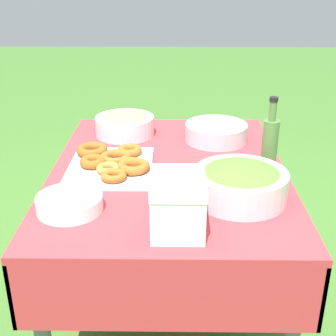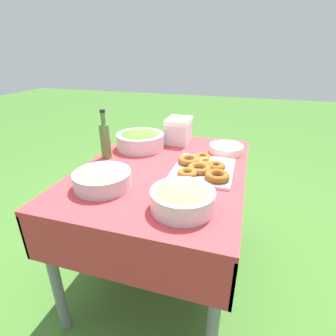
# 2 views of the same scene
# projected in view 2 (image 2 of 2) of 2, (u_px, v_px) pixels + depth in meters

# --- Properties ---
(ground_plane) EXTENTS (14.00, 14.00, 0.00)m
(ground_plane) POSITION_uv_depth(u_px,v_px,m) (164.00, 268.00, 1.72)
(ground_plane) COLOR #3D6B28
(picnic_table) EXTENTS (1.16, 0.86, 0.73)m
(picnic_table) POSITION_uv_depth(u_px,v_px,m) (164.00, 184.00, 1.46)
(picnic_table) COLOR #B73338
(picnic_table) RESTS_ON ground_plane
(salad_bowl) EXTENTS (0.30, 0.30, 0.12)m
(salad_bowl) POSITION_uv_depth(u_px,v_px,m) (140.00, 139.00, 1.67)
(salad_bowl) COLOR silver
(salad_bowl) RESTS_ON picnic_table
(pasta_bowl) EXTENTS (0.26, 0.26, 0.10)m
(pasta_bowl) POSITION_uv_depth(u_px,v_px,m) (102.00, 177.00, 1.20)
(pasta_bowl) COLOR #B2B7BC
(pasta_bowl) RESTS_ON picnic_table
(donut_platter) EXTENTS (0.36, 0.33, 0.05)m
(donut_platter) POSITION_uv_depth(u_px,v_px,m) (203.00, 168.00, 1.36)
(donut_platter) COLOR silver
(donut_platter) RESTS_ON picnic_table
(plate_stack) EXTENTS (0.21, 0.21, 0.05)m
(plate_stack) POSITION_uv_depth(u_px,v_px,m) (226.00, 149.00, 1.61)
(plate_stack) COLOR white
(plate_stack) RESTS_ON picnic_table
(olive_oil_bottle) EXTENTS (0.06, 0.06, 0.28)m
(olive_oil_bottle) POSITION_uv_depth(u_px,v_px,m) (105.00, 140.00, 1.50)
(olive_oil_bottle) COLOR #4C7238
(olive_oil_bottle) RESTS_ON picnic_table
(fruit_bowl) EXTENTS (0.26, 0.26, 0.10)m
(fruit_bowl) POSITION_uv_depth(u_px,v_px,m) (183.00, 197.00, 1.03)
(fruit_bowl) COLOR silver
(fruit_bowl) RESTS_ON picnic_table
(cooler_box) EXTENTS (0.19, 0.15, 0.16)m
(cooler_box) POSITION_uv_depth(u_px,v_px,m) (179.00, 130.00, 1.77)
(cooler_box) COLOR silver
(cooler_box) RESTS_ON picnic_table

